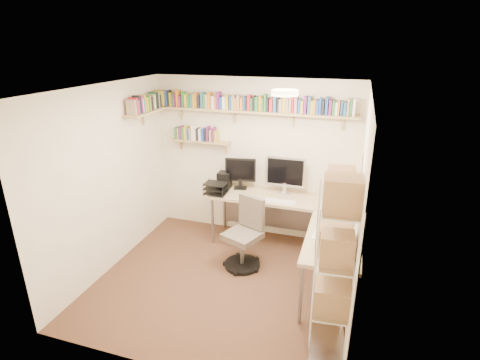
% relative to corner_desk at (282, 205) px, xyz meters
% --- Properties ---
extents(ground, '(3.20, 3.20, 0.00)m').
position_rel_corner_desk_xyz_m(ground, '(-0.59, -0.92, -0.79)').
color(ground, '#41251C').
rests_on(ground, ground).
extents(room_shell, '(3.24, 3.04, 2.52)m').
position_rel_corner_desk_xyz_m(room_shell, '(-0.59, -0.92, 0.76)').
color(room_shell, beige).
rests_on(room_shell, ground).
extents(wall_shelves, '(3.12, 1.09, 0.80)m').
position_rel_corner_desk_xyz_m(wall_shelves, '(-1.01, 0.37, 1.24)').
color(wall_shelves, tan).
rests_on(wall_shelves, ground).
extents(corner_desk, '(2.31, 2.04, 1.39)m').
position_rel_corner_desk_xyz_m(corner_desk, '(0.00, 0.00, 0.00)').
color(corner_desk, tan).
rests_on(corner_desk, ground).
extents(office_chair, '(0.58, 0.58, 1.00)m').
position_rel_corner_desk_xyz_m(office_chair, '(-0.42, -0.45, -0.37)').
color(office_chair, black).
rests_on(office_chair, ground).
extents(wire_rack, '(0.43, 0.79, 1.96)m').
position_rel_corner_desk_xyz_m(wire_rack, '(0.83, -1.72, 0.42)').
color(wire_rack, silver).
rests_on(wire_rack, ground).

